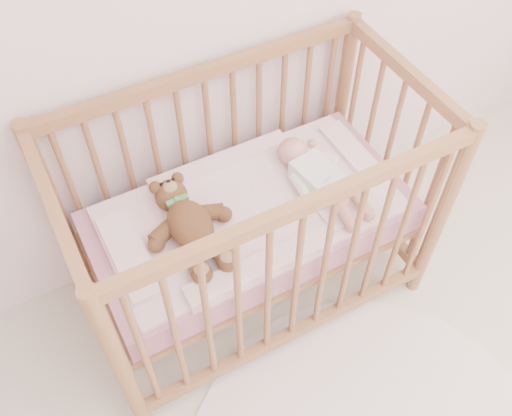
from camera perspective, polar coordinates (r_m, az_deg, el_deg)
crib at (r=2.22m, az=-0.61°, el=-1.05°), size 1.36×0.76×1.00m
mattress at (r=2.23m, az=-0.61°, el=-1.29°), size 1.22×0.62×0.13m
blanket at (r=2.17m, az=-0.62°, el=-0.08°), size 1.10×0.58×0.06m
baby at (r=2.20m, az=6.15°, el=3.50°), size 0.32×0.54×0.12m
teddy_bear at (r=2.03m, az=-6.61°, el=-1.57°), size 0.35×0.49×0.13m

